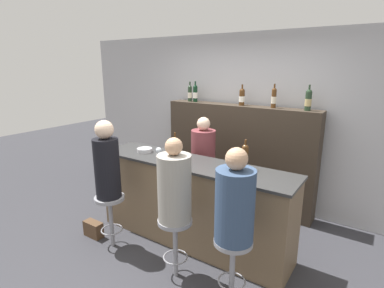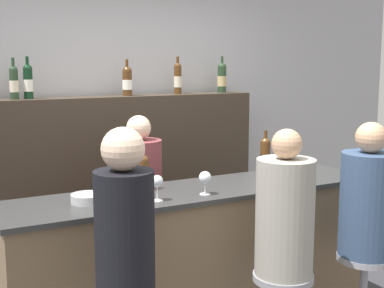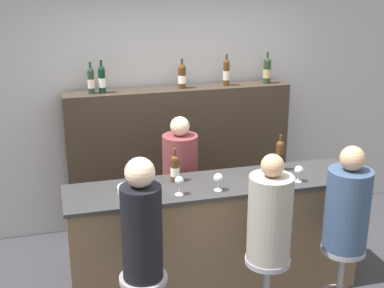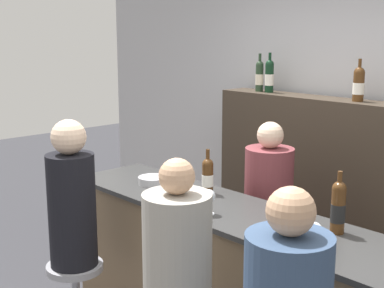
{
  "view_description": "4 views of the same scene",
  "coord_description": "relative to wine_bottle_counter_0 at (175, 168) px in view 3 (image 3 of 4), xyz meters",
  "views": [
    {
      "loc": [
        1.86,
        -2.48,
        2.13
      ],
      "look_at": [
        0.08,
        0.18,
        1.29
      ],
      "focal_mm": 28.0,
      "sensor_mm": 36.0,
      "label": 1
    },
    {
      "loc": [
        -1.61,
        -2.66,
        1.85
      ],
      "look_at": [
        -0.05,
        0.25,
        1.33
      ],
      "focal_mm": 50.0,
      "sensor_mm": 36.0,
      "label": 2
    },
    {
      "loc": [
        -1.26,
        -3.64,
        2.77
      ],
      "look_at": [
        -0.23,
        0.19,
        1.43
      ],
      "focal_mm": 50.0,
      "sensor_mm": 36.0,
      "label": 3
    },
    {
      "loc": [
        2.01,
        -1.91,
        2.04
      ],
      "look_at": [
        -0.24,
        0.19,
        1.4
      ],
      "focal_mm": 50.0,
      "sensor_mm": 36.0,
      "label": 4
    }
  ],
  "objects": [
    {
      "name": "wall_back",
      "position": [
        0.32,
        1.38,
        0.15
      ],
      "size": [
        6.4,
        0.05,
        2.6
      ],
      "color": "#B2B2B7",
      "rests_on": "ground_plane"
    },
    {
      "name": "guest_seated_middle",
      "position": [
        0.55,
        -0.74,
        -0.15
      ],
      "size": [
        0.33,
        0.33,
        0.84
      ],
      "color": "gray",
      "rests_on": "bar_stool_middle"
    },
    {
      "name": "wine_bottle_counter_1",
      "position": [
        0.94,
        0.0,
        0.02
      ],
      "size": [
        0.07,
        0.07,
        0.33
      ],
      "color": "#4C2D14",
      "rests_on": "bar_counter"
    },
    {
      "name": "bar_counter",
      "position": [
        0.32,
        -0.13,
        -0.63
      ],
      "size": [
        2.51,
        0.58,
        1.04
      ],
      "color": "brown",
      "rests_on": "ground_plane"
    },
    {
      "name": "bar_stool_middle",
      "position": [
        0.55,
        -0.74,
        -0.66
      ],
      "size": [
        0.35,
        0.35,
        0.64
      ],
      "color": "gray",
      "rests_on": "ground_plane"
    },
    {
      "name": "guest_seated_right",
      "position": [
        1.19,
        -0.74,
        -0.15
      ],
      "size": [
        0.34,
        0.34,
        0.84
      ],
      "color": "#334766",
      "rests_on": "bar_stool_right"
    },
    {
      "name": "bartender",
      "position": [
        0.15,
        0.43,
        -0.48
      ],
      "size": [
        0.33,
        0.33,
        1.47
      ],
      "color": "brown",
      "rests_on": "ground_plane"
    },
    {
      "name": "wine_bottle_backbar_2",
      "position": [
        0.35,
        1.16,
        0.53
      ],
      "size": [
        0.08,
        0.08,
        0.3
      ],
      "color": "#4C2D14",
      "rests_on": "back_bar_cabinet"
    },
    {
      "name": "wine_glass_2",
      "position": [
        0.99,
        -0.28,
        -0.02
      ],
      "size": [
        0.08,
        0.08,
        0.14
      ],
      "color": "silver",
      "rests_on": "bar_counter"
    },
    {
      "name": "wine_bottle_backbar_3",
      "position": [
        0.83,
        1.16,
        0.55
      ],
      "size": [
        0.07,
        0.07,
        0.33
      ],
      "color": "#4C2D14",
      "rests_on": "back_bar_cabinet"
    },
    {
      "name": "wine_glass_1",
      "position": [
        0.29,
        -0.28,
        -0.01
      ],
      "size": [
        0.08,
        0.08,
        0.15
      ],
      "color": "silver",
      "rests_on": "bar_counter"
    },
    {
      "name": "wine_bottle_backbar_1",
      "position": [
        -0.45,
        1.16,
        0.54
      ],
      "size": [
        0.07,
        0.07,
        0.32
      ],
      "color": "black",
      "rests_on": "back_bar_cabinet"
    },
    {
      "name": "wine_bottle_backbar_4",
      "position": [
        1.28,
        1.16,
        0.55
      ],
      "size": [
        0.08,
        0.08,
        0.33
      ],
      "color": "#233823",
      "rests_on": "back_bar_cabinet"
    },
    {
      "name": "wine_glass_0",
      "position": [
        -0.03,
        -0.28,
        -0.0
      ],
      "size": [
        0.07,
        0.07,
        0.15
      ],
      "color": "silver",
      "rests_on": "bar_counter"
    },
    {
      "name": "back_bar_cabinet",
      "position": [
        0.32,
        1.16,
        -0.37
      ],
      "size": [
        2.34,
        0.28,
        1.56
      ],
      "color": "#382D23",
      "rests_on": "ground_plane"
    },
    {
      "name": "metal_bowl",
      "position": [
        -0.4,
        -0.12,
        -0.09
      ],
      "size": [
        0.2,
        0.2,
        0.05
      ],
      "color": "#B7B7BC",
      "rests_on": "bar_counter"
    },
    {
      "name": "wine_bottle_counter_0",
      "position": [
        0.0,
        0.0,
        0.0
      ],
      "size": [
        0.07,
        0.07,
        0.29
      ],
      "color": "#4C2D14",
      "rests_on": "bar_counter"
    },
    {
      "name": "wine_bottle_backbar_0",
      "position": [
        -0.56,
        1.16,
        0.54
      ],
      "size": [
        0.07,
        0.07,
        0.31
      ],
      "color": "#233823",
      "rests_on": "back_bar_cabinet"
    },
    {
      "name": "guest_seated_left",
      "position": [
        -0.41,
        -0.74,
        -0.1
      ],
      "size": [
        0.29,
        0.29,
        0.9
      ],
      "color": "black",
      "rests_on": "bar_stool_left"
    },
    {
      "name": "bar_stool_right",
      "position": [
        1.19,
        -0.74,
        -0.66
      ],
      "size": [
        0.35,
        0.35,
        0.64
      ],
      "color": "gray",
      "rests_on": "ground_plane"
    }
  ]
}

